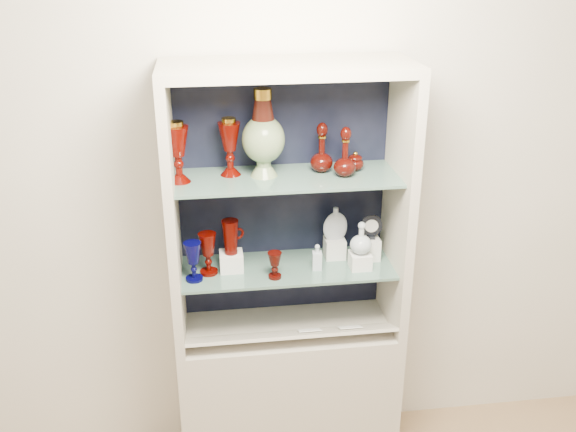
{
  "coord_description": "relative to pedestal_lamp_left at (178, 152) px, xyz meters",
  "views": [
    {
      "loc": [
        -0.33,
        -0.93,
        2.38
      ],
      "look_at": [
        0.0,
        1.53,
        1.3
      ],
      "focal_mm": 40.0,
      "sensor_mm": 36.0,
      "label": 1
    }
  ],
  "objects": [
    {
      "name": "pedestal_lamp_left",
      "position": [
        0.0,
        0.0,
        0.0
      ],
      "size": [
        0.11,
        0.11,
        0.25
      ],
      "primitive_type": null,
      "rotation": [
        0.0,
        0.0,
        0.15
      ],
      "color": "#4C0601",
      "rests_on": "shelf_upper"
    },
    {
      "name": "cabinet_base",
      "position": [
        0.44,
        -0.02,
        -1.22
      ],
      "size": [
        1.0,
        0.4,
        0.75
      ],
      "primitive_type": "cube",
      "color": "beige",
      "rests_on": "ground"
    },
    {
      "name": "cabinet_back_panel",
      "position": [
        0.44,
        0.17,
        -0.27
      ],
      "size": [
        0.98,
        0.02,
        1.15
      ],
      "primitive_type": "cube",
      "color": "black",
      "rests_on": "cabinet_base"
    },
    {
      "name": "ruby_decanter_b",
      "position": [
        0.59,
        0.04,
        -0.01
      ],
      "size": [
        0.12,
        0.12,
        0.23
      ],
      "primitive_type": null,
      "rotation": [
        0.0,
        0.0,
        0.26
      ],
      "color": "#390905",
      "rests_on": "shelf_upper"
    },
    {
      "name": "riser_flat_flask",
      "position": [
        0.66,
        0.07,
        -0.5
      ],
      "size": [
        0.09,
        0.09,
        0.09
      ],
      "primitive_type": "cube",
      "color": "silver",
      "rests_on": "shelf_lower"
    },
    {
      "name": "wall_back",
      "position": [
        0.44,
        0.2,
        -0.2
      ],
      "size": [
        3.5,
        0.02,
        2.8
      ],
      "primitive_type": "cube",
      "color": "beige",
      "rests_on": "ground"
    },
    {
      "name": "riser_cameo_medallion",
      "position": [
        0.82,
        0.03,
        -0.5
      ],
      "size": [
        0.08,
        0.08,
        0.1
      ],
      "primitive_type": "cube",
      "color": "silver",
      "rests_on": "shelf_lower"
    },
    {
      "name": "label_card_1",
      "position": [
        0.7,
        -0.13,
        -0.8
      ],
      "size": [
        0.1,
        0.06,
        0.03
      ],
      "primitive_type": "cube",
      "rotation": [
        -0.44,
        0.0,
        0.0
      ],
      "color": "white",
      "rests_on": "label_ledge"
    },
    {
      "name": "ruby_pitcher",
      "position": [
        0.2,
        0.01,
        -0.39
      ],
      "size": [
        0.13,
        0.11,
        0.15
      ],
      "primitive_type": null,
      "rotation": [
        0.0,
        0.0,
        0.34
      ],
      "color": "#4C0601",
      "rests_on": "riser_ruby_pitcher"
    },
    {
      "name": "ruby_goblet_tall",
      "position": [
        0.1,
        -0.01,
        -0.45
      ],
      "size": [
        0.09,
        0.09,
        0.19
      ],
      "primitive_type": null,
      "rotation": [
        0.0,
        0.0,
        -0.15
      ],
      "color": "#4C0601",
      "rests_on": "shelf_lower"
    },
    {
      "name": "riser_ruby_pitcher",
      "position": [
        0.2,
        0.01,
        -0.51
      ],
      "size": [
        0.1,
        0.1,
        0.08
      ],
      "primitive_type": "cube",
      "color": "silver",
      "rests_on": "shelf_lower"
    },
    {
      "name": "enamel_urn",
      "position": [
        0.35,
        0.03,
        0.06
      ],
      "size": [
        0.22,
        0.22,
        0.36
      ],
      "primitive_type": null,
      "rotation": [
        0.0,
        0.0,
        -0.27
      ],
      "color": "#114324",
      "rests_on": "shelf_upper"
    },
    {
      "name": "clear_round_decanter",
      "position": [
        0.75,
        -0.05,
        -0.4
      ],
      "size": [
        0.11,
        0.11,
        0.14
      ],
      "primitive_type": null,
      "rotation": [
        0.0,
        0.0,
        -0.15
      ],
      "color": "#ABBBC6",
      "rests_on": "riser_clear_round_decanter"
    },
    {
      "name": "cameo_medallion",
      "position": [
        0.82,
        0.03,
        -0.39
      ],
      "size": [
        0.1,
        0.05,
        0.12
      ],
      "primitive_type": null,
      "rotation": [
        0.0,
        0.0,
        -0.12
      ],
      "color": "black",
      "rests_on": "riser_cameo_medallion"
    },
    {
      "name": "shelf_upper",
      "position": [
        0.44,
        0.0,
        -0.13
      ],
      "size": [
        0.92,
        0.34,
        0.01
      ],
      "primitive_type": "cube",
      "color": "slate",
      "rests_on": "cabinet_side_left"
    },
    {
      "name": "cabinet_top_cap",
      "position": [
        0.44,
        -0.02,
        0.32
      ],
      "size": [
        1.0,
        0.4,
        0.04
      ],
      "primitive_type": "cube",
      "color": "beige",
      "rests_on": "cabinet_side_left"
    },
    {
      "name": "shelf_lower",
      "position": [
        0.44,
        0.0,
        -0.55
      ],
      "size": [
        0.92,
        0.34,
        0.01
      ],
      "primitive_type": "cube",
      "color": "slate",
      "rests_on": "cabinet_side_left"
    },
    {
      "name": "label_card_0",
      "position": [
        0.52,
        -0.13,
        -0.8
      ],
      "size": [
        0.1,
        0.06,
        0.03
      ],
      "primitive_type": "cube",
      "rotation": [
        -0.44,
        0.0,
        0.0
      ],
      "color": "white",
      "rests_on": "label_ledge"
    },
    {
      "name": "cobalt_goblet",
      "position": [
        0.03,
        -0.06,
        -0.46
      ],
      "size": [
        0.09,
        0.09,
        0.17
      ],
      "primitive_type": null,
      "rotation": [
        0.0,
        0.0,
        -0.19
      ],
      "color": "#03013B",
      "rests_on": "shelf_lower"
    },
    {
      "name": "clear_square_bottle",
      "position": [
        0.56,
        -0.04,
        -0.49
      ],
      "size": [
        0.04,
        0.04,
        0.12
      ],
      "primitive_type": null,
      "rotation": [
        0.0,
        0.0,
        -0.1
      ],
      "color": "#ABBBC6",
      "rests_on": "shelf_lower"
    },
    {
      "name": "ruby_decanter_a",
      "position": [
        0.67,
        -0.02,
        -0.01
      ],
      "size": [
        0.11,
        0.11,
        0.24
      ],
      "primitive_type": null,
      "rotation": [
        0.0,
        0.0,
        0.26
      ],
      "color": "#390905",
      "rests_on": "shelf_upper"
    },
    {
      "name": "pedestal_lamp_right",
      "position": [
        0.21,
        0.06,
        -0.0
      ],
      "size": [
        0.11,
        0.11,
        0.24
      ],
      "primitive_type": null,
      "rotation": [
        0.0,
        0.0,
        -0.16
      ],
      "color": "#4C0601",
      "rests_on": "shelf_upper"
    },
    {
      "name": "cabinet_side_right",
      "position": [
        0.92,
        -0.02,
        -0.27
      ],
      "size": [
        0.04,
        0.4,
        1.15
      ],
      "primitive_type": "cube",
      "color": "beige",
      "rests_on": "cabinet_base"
    },
    {
      "name": "lidded_bowl",
      "position": [
        0.73,
        0.04,
        -0.08
      ],
      "size": [
        0.1,
        0.1,
        0.09
      ],
      "primitive_type": null,
      "rotation": [
        0.0,
        0.0,
        -0.31
      ],
      "color": "#390905",
      "rests_on": "shelf_upper"
    },
    {
      "name": "label_ledge",
      "position": [
        0.44,
        -0.13,
        -0.82
      ],
      "size": [
        0.92,
        0.17,
        0.09
      ],
      "primitive_type": "cube",
      "rotation": [
        -0.44,
        0.0,
        0.0
      ],
      "color": "beige",
      "rests_on": "cabinet_base"
    },
    {
      "name": "cabinet_side_left",
      "position": [
        -0.04,
        -0.02,
        -0.27
      ],
      "size": [
        0.04,
        0.4,
        1.15
      ],
      "primitive_type": "cube",
      "color": "beige",
      "rests_on": "cabinet_base"
    },
    {
      "name": "flat_flask",
      "position": [
        0.66,
        0.07,
        -0.38
      ],
      "size": [
        0.12,
        0.06,
        0.16
      ],
      "primitive_type": null,
      "rotation": [
        0.0,
        0.0,
        0.1
      ],
      "color": "#B1B8C5",
      "rests_on": "riser_flat_flask"
    },
    {
      "name": "ruby_goblet_small",
      "position": [
        0.37,
        -0.09,
        -0.49
      ],
      "size": [
        0.07,
        0.07,
        0.12
      ],
      "primitive_type": null,
      "rotation": [
        0.0,
        0.0,
        0.24
      ],
      "color": "#390905",
      "rests_on": "shelf_lower"
    },
    {
      "name": "riser_clear_round_decanter",
      "position": [
        0.75,
        -0.05,
        -0.51
      ],
      "size": [
        0.09,
        0.09,
        0.07
      ],
      "primitive_type": "cube",
      "color": "silver",
      "rests_on": "shelf_lower"
    }
  ]
}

